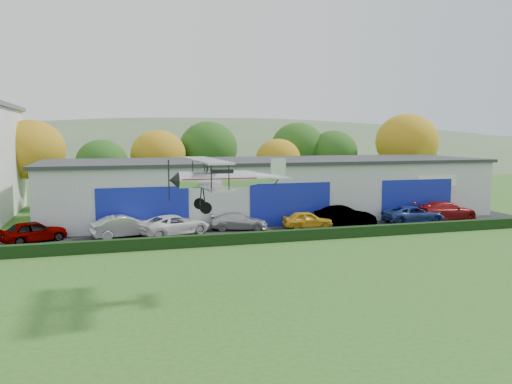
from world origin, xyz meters
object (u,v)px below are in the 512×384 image
object	(u,v)px
car_5	(345,216)
car_7	(446,211)
car_0	(34,231)
car_6	(414,214)
car_2	(174,225)
hangar	(269,187)
car_1	(125,226)
car_3	(239,221)
car_4	(308,220)
biplane	(223,177)

from	to	relation	value
car_5	car_7	size ratio (longest dim) A/B	0.87
car_0	car_6	size ratio (longest dim) A/B	0.85
car_2	car_6	world-z (taller)	car_2
hangar	car_2	world-z (taller)	hangar
car_6	car_7	world-z (taller)	car_7
car_1	car_3	bearing A→B (deg)	-98.23
car_3	car_4	bearing A→B (deg)	-86.11
car_1	car_7	size ratio (longest dim) A/B	0.86
car_0	car_1	distance (m)	6.26
car_1	car_3	xyz separation A→B (m)	(8.81, 0.68, -0.15)
hangar	car_7	xyz separation A→B (m)	(14.12, -7.31, -1.78)
biplane	car_6	bearing A→B (deg)	35.17
car_4	car_7	size ratio (longest dim) A/B	0.70
car_3	car_5	xyz separation A→B (m)	(8.84, -0.91, 0.15)
car_0	car_7	size ratio (longest dim) A/B	0.77
car_2	car_0	bearing A→B (deg)	65.90
car_1	car_2	size ratio (longest dim) A/B	0.90
hangar	car_1	world-z (taller)	hangar
car_0	car_4	xyz separation A→B (m)	(20.59, -0.34, -0.07)
hangar	car_0	world-z (taller)	hangar
hangar	car_3	bearing A→B (deg)	-124.84
car_3	car_5	world-z (taller)	car_5
car_4	car_1	bearing A→B (deg)	95.62
car_2	biplane	world-z (taller)	biplane
car_0	car_7	distance (m)	33.79
car_6	car_3	bearing A→B (deg)	89.65
car_7	car_5	bearing A→B (deg)	86.92
car_2	car_3	bearing A→B (deg)	-104.85
car_4	car_5	world-z (taller)	car_5
car_5	car_6	size ratio (longest dim) A/B	0.95
car_3	car_1	bearing A→B (deg)	107.85
car_4	biplane	distance (m)	18.61
car_0	car_7	bearing A→B (deg)	-114.98
car_0	car_3	xyz separation A→B (m)	(15.07, 0.59, -0.09)
car_3	car_0	bearing A→B (deg)	105.71
hangar	car_5	size ratio (longest dim) A/B	8.18
car_2	car_5	size ratio (longest dim) A/B	1.10
hangar	car_5	xyz separation A→B (m)	(4.24, -7.52, -1.79)
car_0	biplane	world-z (taller)	biplane
car_6	car_4	bearing A→B (deg)	92.55
car_7	biplane	size ratio (longest dim) A/B	0.88
car_1	car_4	size ratio (longest dim) A/B	1.23
car_5	car_4	bearing A→B (deg)	103.35
car_0	car_3	size ratio (longest dim) A/B	0.96
car_0	car_3	bearing A→B (deg)	-112.54
car_1	car_6	bearing A→B (deg)	-103.91
hangar	car_0	bearing A→B (deg)	-159.90
car_7	car_2	bearing A→B (deg)	85.86
car_4	car_6	xyz separation A→B (m)	(9.62, -0.28, 0.04)
car_3	car_4	size ratio (longest dim) A/B	1.15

